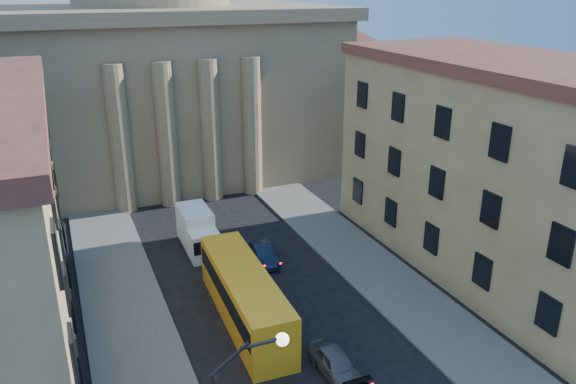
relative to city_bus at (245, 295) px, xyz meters
name	(u,v)px	position (x,y,z in m)	size (l,w,h in m)	color
sidewalk_right	(427,315)	(10.40, -4.01, -1.67)	(5.00, 60.00, 0.15)	#57554F
church	(157,56)	(1.90, 33.46, 10.14)	(68.02, 28.76, 36.60)	#79644A
building_right	(504,166)	(18.90, -0.01, 5.68)	(11.60, 26.60, 14.70)	tan
car_right_far	(336,364)	(2.70, -6.70, -1.05)	(1.62, 4.03, 1.37)	#55565B
car_right_distant	(264,254)	(3.68, 6.60, -1.10)	(1.35, 3.87, 1.28)	#0E1A33
city_bus	(245,295)	(0.00, 0.00, 0.00)	(3.04, 11.58, 3.24)	#F1A51A
box_truck	(198,232)	(-0.15, 10.63, -0.31)	(2.21, 5.50, 3.01)	white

